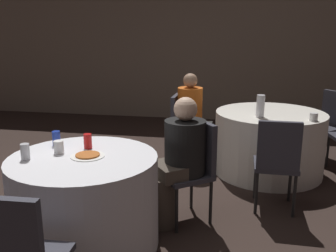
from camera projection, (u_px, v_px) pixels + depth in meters
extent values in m
plane|color=#332621|center=(70.00, 232.00, 3.21)|extent=(16.00, 16.00, 0.00)
cube|color=gray|center=(165.00, 45.00, 7.08)|extent=(16.00, 0.06, 2.80)
cylinder|color=silver|center=(85.00, 201.00, 2.94)|extent=(1.15, 1.15, 0.74)
cylinder|color=white|center=(269.00, 143.00, 4.48)|extent=(1.28, 1.28, 0.74)
cube|color=#383842|center=(185.00, 175.00, 3.31)|extent=(0.56, 0.56, 0.04)
cube|color=#383842|center=(203.00, 146.00, 3.33)|extent=(0.27, 0.33, 0.45)
cylinder|color=black|center=(177.00, 210.00, 3.15)|extent=(0.03, 0.03, 0.41)
cylinder|color=black|center=(159.00, 195.00, 3.44)|extent=(0.03, 0.03, 0.41)
cylinder|color=black|center=(211.00, 202.00, 3.29)|extent=(0.03, 0.03, 0.41)
cylinder|color=black|center=(191.00, 188.00, 3.59)|extent=(0.03, 0.03, 0.41)
cube|color=#383842|center=(5.00, 240.00, 1.84)|extent=(0.38, 0.07, 0.45)
cube|color=#383842|center=(324.00, 128.00, 4.91)|extent=(0.56, 0.56, 0.04)
cube|color=#383842|center=(335.00, 108.00, 4.93)|extent=(0.28, 0.33, 0.45)
cylinder|color=black|center=(324.00, 150.00, 4.74)|extent=(0.03, 0.03, 0.41)
cylinder|color=black|center=(303.00, 143.00, 5.03)|extent=(0.03, 0.03, 0.41)
cylinder|color=black|center=(320.00, 139.00, 5.19)|extent=(0.03, 0.03, 0.41)
cube|color=#383842|center=(275.00, 165.00, 3.55)|extent=(0.41, 0.41, 0.04)
cube|color=#383842|center=(279.00, 146.00, 3.32)|extent=(0.38, 0.06, 0.45)
cylinder|color=black|center=(255.00, 179.00, 3.80)|extent=(0.03, 0.03, 0.41)
cylinder|color=black|center=(290.00, 182.00, 3.74)|extent=(0.03, 0.03, 0.41)
cylinder|color=black|center=(256.00, 193.00, 3.48)|extent=(0.03, 0.03, 0.41)
cylinder|color=black|center=(294.00, 196.00, 3.42)|extent=(0.03, 0.03, 0.41)
cylinder|color=black|center=(328.00, 151.00, 4.68)|extent=(0.03, 0.03, 0.41)
cube|color=#383842|center=(190.00, 133.00, 4.66)|extent=(0.41, 0.41, 0.04)
cube|color=#383842|center=(176.00, 113.00, 4.64)|extent=(0.06, 0.38, 0.45)
cylinder|color=black|center=(204.00, 147.00, 4.85)|extent=(0.03, 0.03, 0.41)
cylinder|color=black|center=(201.00, 155.00, 4.52)|extent=(0.03, 0.03, 0.41)
cylinder|color=black|center=(179.00, 145.00, 4.91)|extent=(0.03, 0.03, 0.41)
cylinder|color=black|center=(173.00, 154.00, 4.59)|extent=(0.03, 0.03, 0.41)
cylinder|color=#282828|center=(207.00, 150.00, 4.67)|extent=(0.24, 0.24, 0.45)
cube|color=#282828|center=(198.00, 128.00, 4.62)|extent=(0.33, 0.30, 0.12)
cylinder|color=orange|center=(190.00, 110.00, 4.59)|extent=(0.30, 0.30, 0.55)
sphere|color=tan|center=(190.00, 81.00, 4.50)|extent=(0.17, 0.17, 0.17)
cylinder|color=#4C4238|center=(162.00, 201.00, 3.27)|extent=(0.24, 0.24, 0.45)
cube|color=#4C4238|center=(174.00, 170.00, 3.25)|extent=(0.46, 0.46, 0.12)
cylinder|color=black|center=(185.00, 147.00, 3.25)|extent=(0.36, 0.36, 0.48)
sphere|color=#DBB293|center=(186.00, 109.00, 3.16)|extent=(0.20, 0.20, 0.20)
cylinder|color=white|center=(88.00, 156.00, 2.86)|extent=(0.26, 0.26, 0.01)
cylinder|color=#B25B23|center=(88.00, 155.00, 2.86)|extent=(0.18, 0.18, 0.01)
cylinder|color=red|center=(88.00, 141.00, 3.04)|extent=(0.07, 0.07, 0.12)
cylinder|color=silver|center=(25.00, 152.00, 2.78)|extent=(0.07, 0.07, 0.12)
cylinder|color=#1E38A5|center=(56.00, 138.00, 3.12)|extent=(0.07, 0.07, 0.12)
cylinder|color=white|center=(59.00, 147.00, 2.92)|extent=(0.08, 0.08, 0.10)
cylinder|color=white|center=(260.00, 106.00, 4.12)|extent=(0.09, 0.09, 0.25)
cylinder|color=white|center=(314.00, 117.00, 3.97)|extent=(0.09, 0.09, 0.09)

